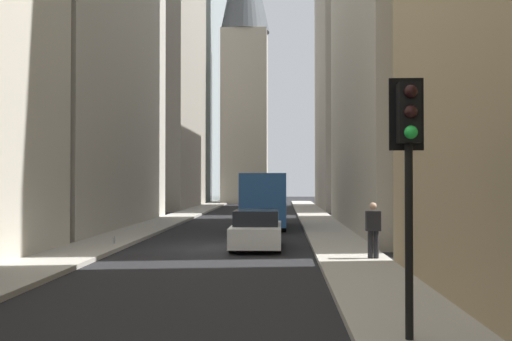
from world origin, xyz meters
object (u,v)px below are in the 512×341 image
Objects in this scene: traffic_light_foreground at (409,146)px; sedan_white at (257,230)px; discarded_bottle at (114,240)px; pedestrian at (373,228)px; delivery_truck at (264,200)px.

sedan_white is at bearing 12.71° from traffic_light_foreground.
traffic_light_foreground is at bearing -147.32° from discarded_bottle.
traffic_light_foreground reaches higher than pedestrian.
pedestrian is at bearing -5.53° from traffic_light_foreground.
pedestrian reaches higher than discarded_bottle.
traffic_light_foreground is 9.23m from pedestrian.
sedan_white is 1.10× the size of traffic_light_foreground.
sedan_white is 12.99m from traffic_light_foreground.
sedan_white is 2.55× the size of pedestrian.
pedestrian is at bearing -163.98° from delivery_truck.
pedestrian is (8.98, -0.87, -1.95)m from traffic_light_foreground.
sedan_white is 5.35m from discarded_bottle.
traffic_light_foreground reaches higher than delivery_truck.
delivery_truck is at bearing -0.00° from sedan_white.
traffic_light_foreground is at bearing -172.65° from delivery_truck.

